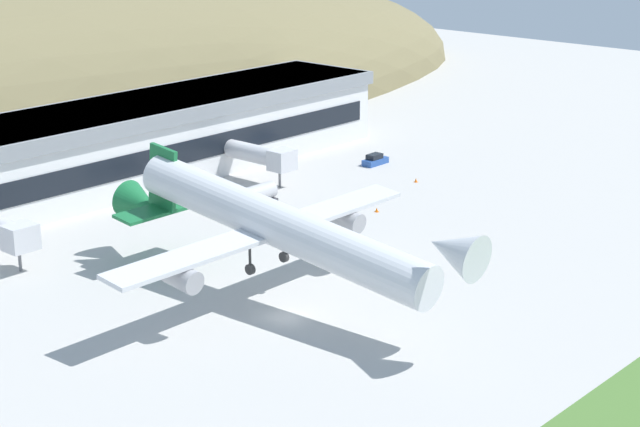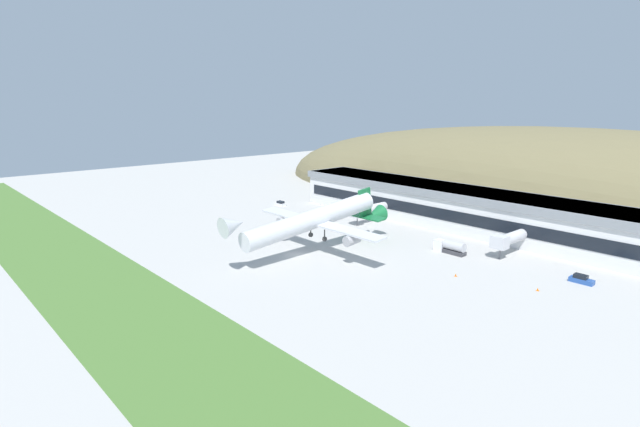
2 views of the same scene
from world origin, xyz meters
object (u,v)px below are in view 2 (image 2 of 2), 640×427
(fuel_truck, at_px, (450,247))
(jetway_1, at_px, (508,239))
(terminal_building, at_px, (458,205))
(service_car_0, at_px, (581,279))
(jetway_0, at_px, (367,210))
(traffic_cone_0, at_px, (456,275))
(cargo_airplane, at_px, (315,220))
(traffic_cone_1, at_px, (538,289))
(service_car_1, at_px, (280,204))

(fuel_truck, bearing_deg, jetway_1, 37.85)
(terminal_building, height_order, service_car_0, terminal_building)
(jetway_0, bearing_deg, traffic_cone_0, -24.47)
(jetway_0, distance_m, service_car_0, 61.64)
(cargo_airplane, height_order, service_car_0, cargo_airplane)
(traffic_cone_1, bearing_deg, cargo_airplane, -160.60)
(traffic_cone_0, bearing_deg, jetway_1, 89.93)
(service_car_0, xyz_separation_m, service_car_1, (-97.95, 0.47, -0.03))
(service_car_1, bearing_deg, terminal_building, 19.06)
(service_car_1, xyz_separation_m, fuel_truck, (69.42, -2.96, 0.82))
(jetway_0, xyz_separation_m, jetway_1, (42.94, 0.99, -0.00))
(jetway_1, relative_size, traffic_cone_0, 20.34)
(jetway_1, height_order, traffic_cone_0, jetway_1)
(service_car_0, bearing_deg, fuel_truck, -175.01)
(service_car_0, relative_size, service_car_1, 1.01)
(jetway_1, height_order, service_car_1, jetway_1)
(cargo_airplane, height_order, traffic_cone_1, cargo_airplane)
(terminal_building, bearing_deg, jetway_0, -141.90)
(fuel_truck, bearing_deg, service_car_0, 4.99)
(jetway_1, bearing_deg, cargo_airplane, -134.02)
(terminal_building, distance_m, service_car_1, 60.03)
(service_car_0, xyz_separation_m, traffic_cone_1, (-3.73, -10.45, -0.41))
(terminal_building, bearing_deg, fuel_truck, -60.10)
(service_car_0, height_order, traffic_cone_1, service_car_0)
(jetway_1, relative_size, service_car_0, 2.64)
(fuel_truck, bearing_deg, terminal_building, 119.90)
(jetway_0, relative_size, service_car_1, 3.09)
(jetway_0, xyz_separation_m, traffic_cone_1, (57.67, -14.80, -3.71))
(terminal_building, xyz_separation_m, traffic_cone_0, (22.98, -35.17, -5.98))
(jetway_0, xyz_separation_m, cargo_airplane, (12.22, -30.80, 4.10))
(jetway_1, height_order, fuel_truck, jetway_1)
(jetway_1, bearing_deg, service_car_0, -16.13)
(traffic_cone_0, bearing_deg, service_car_1, 168.86)
(cargo_airplane, bearing_deg, fuel_truck, 49.25)
(jetway_1, relative_size, cargo_airplane, 0.25)
(jetway_0, bearing_deg, service_car_0, -4.05)
(jetway_1, distance_m, traffic_cone_0, 20.85)
(cargo_airplane, bearing_deg, traffic_cone_0, 20.16)
(cargo_airplane, distance_m, traffic_cone_1, 48.81)
(terminal_building, distance_m, fuel_truck, 26.37)
(jetway_1, distance_m, fuel_truck, 13.00)
(service_car_1, height_order, fuel_truck, fuel_truck)
(cargo_airplane, xyz_separation_m, fuel_truck, (20.65, 23.96, -6.61))
(terminal_building, relative_size, service_car_1, 24.86)
(fuel_truck, bearing_deg, service_car_1, 177.56)
(jetway_0, xyz_separation_m, service_car_0, (61.40, -4.35, -3.30))
(service_car_1, bearing_deg, cargo_airplane, -28.90)
(jetway_1, xyz_separation_m, traffic_cone_1, (14.72, -15.78, -3.71))
(traffic_cone_1, bearing_deg, service_car_0, 70.33)
(jetway_0, distance_m, traffic_cone_1, 59.65)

